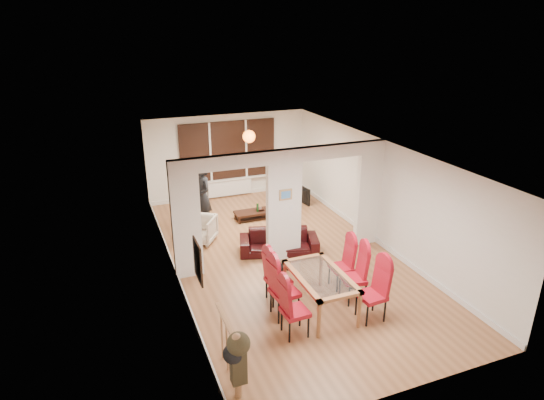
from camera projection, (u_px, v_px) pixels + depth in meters
floor at (283, 257)px, 10.62m from camera, size 5.00×9.00×0.01m
room_walls at (284, 206)px, 10.16m from camera, size 5.00×9.00×2.60m
divider_wall at (284, 206)px, 10.16m from camera, size 5.00×0.18×2.60m
bay_window_blinds at (228, 150)px, 13.95m from camera, size 3.00×0.08×1.80m
radiator at (230, 188)px, 14.35m from camera, size 1.40×0.08×0.50m
pendant_light at (249, 136)px, 12.83m from camera, size 0.36×0.36×0.36m
stair_newel at (228, 344)px, 6.88m from camera, size 0.40×1.20×1.10m
wall_poster at (198, 261)px, 7.12m from camera, size 0.04×0.52×0.67m
pillar_photo at (286, 195)px, 9.97m from camera, size 0.30×0.03×0.25m
dining_table at (320, 292)px, 8.54m from camera, size 0.90×1.60×0.75m
dining_chair_la at (295, 307)px, 7.79m from camera, size 0.45×0.45×1.08m
dining_chair_lb at (285, 288)px, 8.28m from camera, size 0.52×0.52×1.18m
dining_chair_lc at (278, 276)px, 8.75m from camera, size 0.48×0.48×1.09m
dining_chair_ra at (372, 292)px, 8.21m from camera, size 0.49×0.49×1.13m
dining_chair_rb at (354, 275)px, 8.79m from camera, size 0.52×0.52×1.11m
dining_chair_rc at (341, 264)px, 9.24m from camera, size 0.43×0.43×1.05m
sofa at (279, 242)px, 10.79m from camera, size 1.98×1.23×0.54m
armchair at (200, 229)px, 11.30m from camera, size 1.00×1.00×0.67m
person at (203, 196)px, 11.96m from camera, size 0.71×0.54×1.74m
television at (299, 194)px, 13.88m from camera, size 0.93×0.24×0.53m
coffee_table at (252, 215)px, 12.72m from camera, size 1.05×0.63×0.23m
bottle at (258, 207)px, 12.63m from camera, size 0.06×0.06×0.25m
bowl at (260, 209)px, 12.75m from camera, size 0.23×0.23×0.06m
shoes at (283, 266)px, 10.12m from camera, size 0.25×0.28×0.11m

